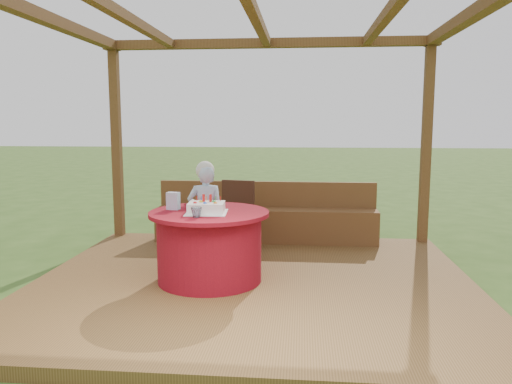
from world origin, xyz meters
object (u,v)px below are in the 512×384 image
Objects in this scene: gift_bag at (173,201)px; drinking_glass at (197,212)px; chair at (235,212)px; bench at (266,222)px; elderly_woman at (206,212)px; birthday_cake at (206,207)px; table at (210,246)px.

gift_bag is 0.52m from drinking_glass.
bench is at bearing 55.67° from chair.
drinking_glass is (0.10, -0.97, 0.17)m from elderly_woman.
drinking_glass is at bearing -101.21° from birthday_cake.
birthday_cake is 4.07× the size of drinking_glass.
chair reaches higher than bench.
birthday_cake is 0.25m from drinking_glass.
chair is 2.05× the size of birthday_cake.
gift_bag is at bearing 129.16° from drinking_glass.
birthday_cake is at bearing 78.79° from drinking_glass.
birthday_cake is (0.15, -0.73, 0.17)m from elderly_woman.
drinking_glass is (-0.05, -0.24, -0.01)m from birthday_cake.
chair is at bearing 85.66° from birthday_cake.
bench is 2.54× the size of elderly_woman.
bench is 2.24m from drinking_glass.
drinking_glass is at bearing -99.81° from table.
drinking_glass is (-0.15, -1.61, 0.28)m from chair.
gift_bag is at bearing -115.88° from bench.
elderly_woman is 0.65m from gift_bag.
bench is 1.99m from gift_bag.
gift_bag is 1.70× the size of drinking_glass.
birthday_cake reaches higher than drinking_glass.
birthday_cake is (-0.46, -1.88, 0.51)m from bench.
chair is 1.33m from gift_bag.
elderly_woman reaches higher than gift_bag.
birthday_cake is 2.39× the size of gift_bag.
birthday_cake is 0.41m from gift_bag.
table is 11.50× the size of drinking_glass.
birthday_cake reaches higher than bench.
bench is 3.41× the size of chair.
drinking_glass is at bearing -95.39° from chair.
table is 0.53m from drinking_glass.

